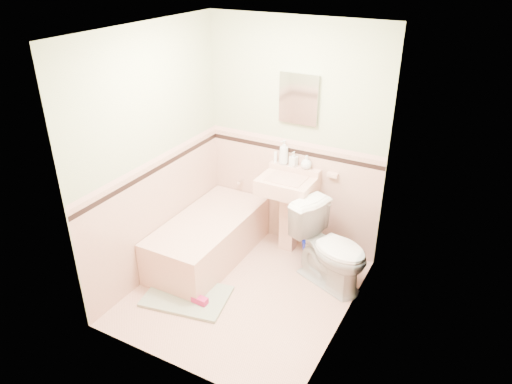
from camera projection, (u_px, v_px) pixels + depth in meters
The scene contains 32 objects.
floor at pixel (244, 291), 4.79m from camera, with size 2.20×2.20×0.00m, color #DDA891.
ceiling at pixel (240, 30), 3.65m from camera, with size 2.20×2.20×0.00m, color white.
wall_back at pixel (294, 139), 5.08m from camera, with size 2.50×2.50×0.00m, color beige.
wall_front at pixel (165, 238), 3.36m from camera, with size 2.50×2.50×0.00m, color beige.
wall_left at pixel (153, 157), 4.64m from camera, with size 2.50×2.50×0.00m, color beige.
wall_right at pixel (352, 204), 3.80m from camera, with size 2.50×2.50×0.00m, color beige.
wainscot_back at pixel (291, 194), 5.37m from camera, with size 2.00×2.00×0.00m, color #E0AD96.
wainscot_front at pixel (173, 309), 3.66m from camera, with size 2.00×2.00×0.00m, color #E0AD96.
wainscot_left at pixel (160, 215), 4.93m from camera, with size 2.20×2.20×0.00m, color #E0AD96.
wainscot_right at pixel (344, 270), 4.10m from camera, with size 2.20×2.20×0.00m, color #E0AD96.
accent_back at pixel (293, 151), 5.13m from camera, with size 2.00×2.00×0.00m, color black.
accent_front at pixel (168, 252), 3.43m from camera, with size 2.00×2.00×0.00m, color black.
accent_left at pixel (156, 170), 4.69m from camera, with size 2.20×2.20×0.00m, color black.
accent_right at pixel (348, 218), 3.86m from camera, with size 2.20×2.20×0.00m, color black.
cap_back at pixel (293, 142), 5.08m from camera, with size 2.00×2.00×0.00m, color #DDA999.
cap_front at pixel (167, 240), 3.39m from camera, with size 2.00×2.00×0.00m, color #DDA999.
cap_left at pixel (155, 160), 4.65m from camera, with size 2.20×2.20×0.00m, color #DDA999.
cap_right at pixel (349, 207), 3.82m from camera, with size 2.20×2.20×0.00m, color #DDA999.
bathtub at pixel (209, 240), 5.21m from camera, with size 0.70×1.50×0.45m, color #D8A48E.
tub_faucet at pixel (241, 181), 5.59m from camera, with size 0.04×0.04×0.12m, color silver.
sink at pixel (286, 215), 5.24m from camera, with size 0.58×0.48×0.91m, color #D8A48E, non-canonical shape.
sink_faucet at pixel (293, 169), 5.12m from camera, with size 0.02×0.02×0.10m, color silver.
medicine_cabinet at pixel (299, 99), 4.83m from camera, with size 0.41×0.04×0.51m, color white.
soap_dish at pixel (333, 175), 4.99m from camera, with size 0.11×0.07×0.04m, color #D8A48E.
soap_bottle_left at pixel (284, 152), 5.14m from camera, with size 0.10×0.10×0.27m, color #B2B2B2.
soap_bottle_mid at pixel (294, 159), 5.11m from camera, with size 0.07×0.08×0.16m, color #B2B2B2.
soap_bottle_right at pixel (306, 162), 5.05m from camera, with size 0.12×0.12×0.15m, color #B2B2B2.
tube at pixel (276, 157), 5.21m from camera, with size 0.04×0.04×0.12m, color white.
toilet at pixel (331, 248), 4.73m from camera, with size 0.46×0.81×0.83m, color white.
bucket at pixel (313, 250), 5.22m from camera, with size 0.25×0.25×0.25m, color #0A18A4, non-canonical shape.
bath_mat at pixel (187, 296), 4.69m from camera, with size 0.80×0.53×0.03m, color gray.
shoe at pixel (200, 300), 4.57m from camera, with size 0.16×0.07×0.06m, color #BF1E59.
Camera 1 is at (1.91, -3.30, 3.07)m, focal length 33.63 mm.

